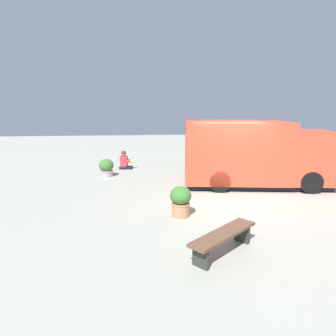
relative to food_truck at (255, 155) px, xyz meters
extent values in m
plane|color=#A0A192|center=(-1.08, 1.05, -1.13)|extent=(40.00, 40.00, 0.00)
cube|color=#DF4229|center=(0.09, 0.68, 0.14)|extent=(2.55, 3.89, 2.13)
cube|color=#DF4229|center=(-0.27, -1.89, -0.03)|extent=(2.18, 1.82, 1.80)
cube|color=black|center=(-0.38, -2.65, 0.29)|extent=(1.64, 0.26, 0.68)
cube|color=black|center=(1.13, 0.53, 0.26)|extent=(0.30, 1.98, 0.75)
cube|color=silver|center=(1.41, 0.49, 1.16)|extent=(0.90, 2.24, 0.03)
cube|color=black|center=(-0.02, -0.09, -1.03)|extent=(2.33, 5.12, 0.20)
cylinder|color=black|center=(-1.16, -1.56, -0.76)|extent=(0.32, 0.77, 0.75)
cylinder|color=black|center=(0.67, -1.82, -0.76)|extent=(0.32, 0.77, 0.75)
cylinder|color=black|center=(-0.73, 1.45, -0.76)|extent=(0.32, 0.77, 0.75)
cylinder|color=black|center=(1.10, 1.19, -0.76)|extent=(0.32, 0.77, 0.75)
ellipsoid|color=black|center=(3.42, 4.88, -1.08)|extent=(0.53, 0.59, 0.11)
cube|color=black|center=(3.29, 4.70, -1.07)|extent=(0.18, 0.37, 0.11)
cube|color=black|center=(3.48, 4.66, -1.07)|extent=(0.18, 0.37, 0.11)
cube|color=#B9313D|center=(3.42, 4.88, -0.78)|extent=(0.28, 0.35, 0.49)
sphere|color=#AC7452|center=(3.42, 4.88, -0.42)|extent=(0.22, 0.22, 0.22)
sphere|color=#4B2C1C|center=(3.42, 4.88, -0.40)|extent=(0.23, 0.23, 0.23)
cube|color=#B9313D|center=(3.30, 4.76, -0.71)|extent=(0.15, 0.35, 0.26)
cube|color=#B9313D|center=(3.49, 4.72, -0.71)|extent=(0.15, 0.35, 0.26)
cylinder|color=gold|center=(3.36, 4.57, -0.78)|extent=(0.12, 0.38, 0.09)
cube|color=red|center=(3.36, 4.57, -0.76)|extent=(0.08, 0.32, 0.02)
cylinder|color=#9E9292|center=(1.95, 5.53, -1.01)|extent=(0.51, 0.51, 0.25)
torus|color=#9B9397|center=(1.95, 5.53, -0.90)|extent=(0.54, 0.54, 0.04)
ellipsoid|color=#396B33|center=(1.95, 5.53, -0.66)|extent=(0.60, 0.60, 0.51)
sphere|color=purple|center=(2.19, 5.43, -0.63)|extent=(0.08, 0.08, 0.08)
sphere|color=purple|center=(1.85, 5.37, -0.50)|extent=(0.07, 0.07, 0.07)
sphere|color=#8D5EB7|center=(2.15, 5.49, -0.52)|extent=(0.07, 0.07, 0.07)
sphere|color=#9F4EB3|center=(2.13, 5.44, -0.51)|extent=(0.06, 0.06, 0.06)
sphere|color=purple|center=(1.90, 5.77, -0.62)|extent=(0.07, 0.07, 0.07)
cylinder|color=#BD7652|center=(-2.86, 3.09, -0.95)|extent=(0.47, 0.47, 0.36)
torus|color=#BE7357|center=(-2.86, 3.09, -0.78)|extent=(0.50, 0.50, 0.04)
ellipsoid|color=#3A702B|center=(-2.86, 3.09, -0.56)|extent=(0.57, 0.57, 0.49)
sphere|color=red|center=(-2.70, 3.26, -0.51)|extent=(0.08, 0.08, 0.08)
sphere|color=red|center=(-2.78, 2.92, -0.42)|extent=(0.08, 0.08, 0.08)
sphere|color=#D32549|center=(-3.08, 3.02, -0.50)|extent=(0.06, 0.06, 0.06)
sphere|color=red|center=(-2.71, 2.92, -0.47)|extent=(0.07, 0.07, 0.07)
cube|color=brown|center=(-5.00, 2.52, -0.70)|extent=(1.49, 1.64, 0.06)
cube|color=#2A2E27|center=(-4.52, 1.97, -0.93)|extent=(0.31, 0.28, 0.40)
cube|color=#2A2E27|center=(-5.47, 3.08, -0.93)|extent=(0.31, 0.28, 0.40)
camera|label=1|loc=(-10.48, 4.16, 1.82)|focal=32.43mm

